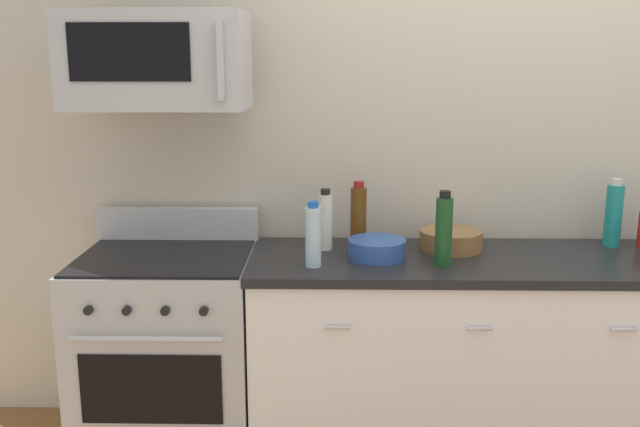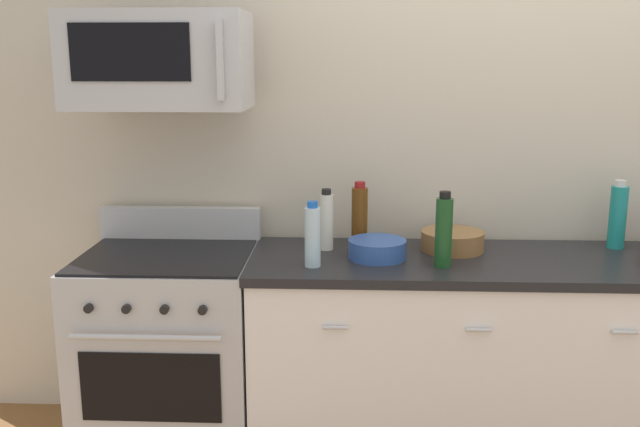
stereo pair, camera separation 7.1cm
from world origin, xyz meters
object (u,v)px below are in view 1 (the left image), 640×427
(microwave, at_px, (157,60))
(bowl_blue_mixing, at_px, (377,248))
(range_oven, at_px, (169,352))
(bottle_vinegar_white, at_px, (325,221))
(bottle_wine_green, at_px, (444,230))
(bowl_wooden_salad, at_px, (451,239))
(bottle_wine_amber, at_px, (358,216))
(bottle_water_clear, at_px, (313,236))
(bottle_sparkling_teal, at_px, (614,214))

(microwave, distance_m, bowl_blue_mixing, 1.21)
(range_oven, bearing_deg, bottle_vinegar_white, 9.39)
(microwave, distance_m, bottle_wine_green, 1.38)
(bowl_wooden_salad, relative_size, bowl_blue_mixing, 1.12)
(bottle_vinegar_white, height_order, bottle_wine_amber, bottle_wine_amber)
(range_oven, distance_m, bottle_water_clear, 0.89)
(microwave, height_order, bottle_wine_amber, microwave)
(microwave, relative_size, bottle_wine_amber, 2.47)
(bowl_blue_mixing, bearing_deg, bottle_wine_green, -22.73)
(bottle_water_clear, relative_size, bottle_sparkling_teal, 0.88)
(bottle_wine_green, distance_m, bottle_water_clear, 0.54)
(bottle_water_clear, xyz_separation_m, bowl_blue_mixing, (0.27, 0.13, -0.09))
(range_oven, distance_m, bottle_sparkling_teal, 2.10)
(range_oven, height_order, bottle_vinegar_white, bottle_vinegar_white)
(microwave, distance_m, bottle_sparkling_teal, 2.13)
(bowl_wooden_salad, bearing_deg, bottle_sparkling_teal, 5.86)
(bottle_vinegar_white, relative_size, bottle_wine_amber, 0.91)
(bottle_vinegar_white, bearing_deg, bottle_water_clear, -99.98)
(range_oven, xyz_separation_m, microwave, (0.00, 0.04, 1.28))
(bottle_vinegar_white, bearing_deg, bottle_sparkling_teal, 3.65)
(bottle_wine_green, bearing_deg, microwave, 171.71)
(bottle_sparkling_teal, xyz_separation_m, bowl_wooden_salad, (-0.74, -0.08, -0.10))
(bottle_wine_green, height_order, bottle_wine_amber, bottle_wine_green)
(bottle_wine_green, xyz_separation_m, bowl_wooden_salad, (0.07, 0.25, -0.10))
(bottle_sparkling_teal, bearing_deg, microwave, -175.61)
(range_oven, xyz_separation_m, bottle_wine_amber, (0.85, 0.16, 0.59))
(microwave, height_order, bowl_blue_mixing, microwave)
(bottle_sparkling_teal, distance_m, bowl_blue_mixing, 1.11)
(bowl_wooden_salad, bearing_deg, microwave, -176.48)
(bottle_water_clear, height_order, bottle_vinegar_white, bottle_vinegar_white)
(bottle_wine_amber, xyz_separation_m, bowl_wooden_salad, (0.41, -0.03, -0.10))
(range_oven, relative_size, bottle_sparkling_teal, 3.45)
(microwave, distance_m, bottle_wine_amber, 1.10)
(range_oven, xyz_separation_m, bottle_water_clear, (0.65, -0.15, 0.58))
(bottle_wine_green, xyz_separation_m, bottle_wine_amber, (-0.34, 0.28, -0.01))
(range_oven, distance_m, microwave, 1.28)
(bowl_blue_mixing, bearing_deg, bottle_sparkling_teal, 11.28)
(bottle_sparkling_teal, bearing_deg, bottle_vinegar_white, -176.35)
(microwave, bearing_deg, bottle_water_clear, -16.57)
(bottle_wine_green, bearing_deg, bowl_wooden_salad, 73.46)
(bottle_wine_green, height_order, bottle_water_clear, bottle_wine_green)
(bottle_sparkling_teal, relative_size, bowl_blue_mixing, 1.25)
(bottle_sparkling_teal, bearing_deg, bowl_wooden_salad, -174.14)
(bottle_vinegar_white, distance_m, bottle_wine_amber, 0.15)
(bottle_water_clear, height_order, bottle_sparkling_teal, bottle_sparkling_teal)
(bottle_vinegar_white, xyz_separation_m, bowl_blue_mixing, (0.22, -0.13, -0.09))
(bottle_water_clear, relative_size, bottle_vinegar_white, 0.99)
(bowl_wooden_salad, bearing_deg, bowl_blue_mixing, -157.63)
(microwave, height_order, bowl_wooden_salad, microwave)
(bottle_sparkling_teal, xyz_separation_m, bowl_blue_mixing, (-1.08, -0.22, -0.10))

